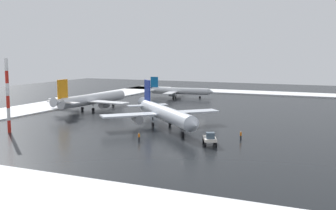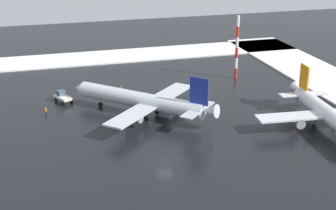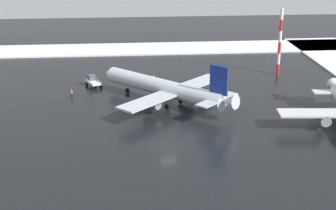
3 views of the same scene
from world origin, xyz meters
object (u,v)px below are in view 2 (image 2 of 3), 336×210
object	(u,v)px
ground_crew_beside_wing	(121,89)
airplane_parked_portside	(143,101)
ground_crew_by_nose_gear	(46,111)
pushback_tug	(63,97)
antenna_mast	(237,48)
airplane_distant_tail	(330,117)

from	to	relation	value
ground_crew_beside_wing	airplane_parked_portside	bearing A→B (deg)	111.55
ground_crew_by_nose_gear	ground_crew_beside_wing	bearing A→B (deg)	66.94
pushback_tug	ground_crew_by_nose_gear	bearing A→B (deg)	125.00
airplane_parked_portside	antenna_mast	xyz separation A→B (m)	(18.32, -27.83, 4.54)
airplane_distant_tail	antenna_mast	distance (m)	36.45
ground_crew_by_nose_gear	antenna_mast	xyz separation A→B (m)	(12.56, -46.77, 6.87)
ground_crew_by_nose_gear	pushback_tug	bearing A→B (deg)	98.51
ground_crew_beside_wing	antenna_mast	bearing A→B (deg)	-158.13
ground_crew_beside_wing	ground_crew_by_nose_gear	world-z (taller)	same
antenna_mast	pushback_tug	bearing A→B (deg)	97.56
airplane_parked_portside	ground_crew_beside_wing	distance (m)	15.35
airplane_parked_portside	ground_crew_beside_wing	bearing A→B (deg)	-38.87
airplane_distant_tail	antenna_mast	size ratio (longest dim) A/B	2.08
airplane_parked_portside	pushback_tug	bearing A→B (deg)	4.95
ground_crew_beside_wing	antenna_mast	xyz separation A→B (m)	(3.23, -29.40, 6.87)
airplane_parked_portside	airplane_distant_tail	bearing A→B (deg)	-164.13
airplane_parked_portside	ground_crew_beside_wing	xyz separation A→B (m)	(15.09, 1.57, -2.33)
ground_crew_beside_wing	antenna_mast	size ratio (longest dim) A/B	0.11
airplane_parked_portside	antenna_mast	size ratio (longest dim) A/B	1.68
ground_crew_beside_wing	ground_crew_by_nose_gear	distance (m)	19.72
ground_crew_by_nose_gear	antenna_mast	distance (m)	48.91
airplane_parked_portside	pushback_tug	size ratio (longest dim) A/B	5.18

